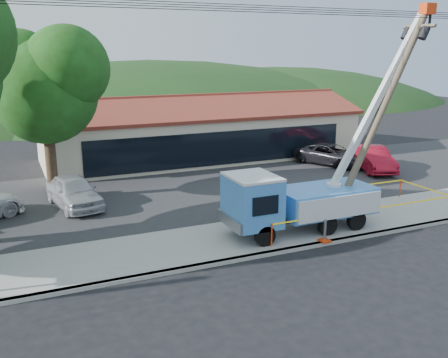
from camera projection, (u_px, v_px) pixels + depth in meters
The scene contains 14 objects.
ground at pixel (302, 276), 17.50m from camera, with size 120.00×120.00×0.00m, color black.
curb at pixel (273, 253), 19.34m from camera, with size 60.00×0.25×0.15m, color gray.
sidewalk at pixel (251, 237), 21.02m from camera, with size 60.00×4.00×0.15m, color gray.
parking_lot at pixel (186, 190), 28.10m from camera, with size 60.00×12.00×0.10m, color #28282B.
strip_mall at pixel (200, 132), 36.27m from camera, with size 22.50×8.53×4.67m.
tree_lot at pixel (44, 81), 24.69m from camera, with size 6.30×5.60×8.94m.
hill_center at pixel (150, 106), 70.08m from camera, with size 89.60×64.00×32.00m, color #163B15.
hill_east at pixel (274, 101), 77.95m from camera, with size 72.80×52.00×26.00m, color #163B15.
utility_truck at pixel (298, 197), 21.20m from camera, with size 9.61×3.60×9.51m.
leaning_pole at pixel (383, 108), 21.76m from camera, with size 4.74×1.81×9.41m.
caution_tape at pixel (346, 203), 22.94m from camera, with size 9.65×3.33×0.96m.
car_silver at pixel (75, 208), 24.99m from camera, with size 1.86×4.63×1.58m, color #B1B3B9.
car_red at pixel (371, 172), 32.51m from camera, with size 1.67×4.78×1.57m, color #A31023.
car_dark at pixel (331, 166), 34.14m from camera, with size 2.32×5.03×1.40m, color black.
Camera 1 is at (-9.04, -13.58, 7.70)m, focal length 40.00 mm.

